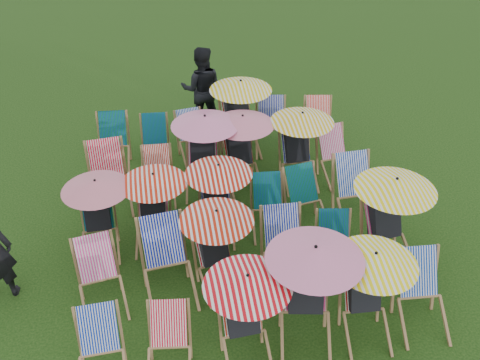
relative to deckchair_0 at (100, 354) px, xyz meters
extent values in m
plane|color=black|center=(2.03, 2.27, -0.42)|extent=(100.00, 100.00, 0.00)
cube|color=#0826AB|center=(-0.01, 0.23, 0.16)|extent=(0.45, 0.34, 0.52)
cube|color=red|center=(0.80, 0.17, 0.14)|extent=(0.46, 0.37, 0.51)
cube|color=red|center=(1.67, 0.19, 0.18)|extent=(0.47, 0.36, 0.54)
cube|color=black|center=(1.68, 0.14, 0.18)|extent=(0.40, 0.41, 0.57)
sphere|color=tan|center=(1.67, 0.24, 0.48)|extent=(0.20, 0.20, 0.20)
cylinder|color=black|center=(1.74, 0.11, 0.43)|extent=(0.03, 0.03, 0.67)
cone|color=red|center=(1.74, 0.11, 0.74)|extent=(1.05, 1.05, 0.16)
cube|color=#CF2969|center=(2.52, 0.36, 0.26)|extent=(0.58, 0.47, 0.61)
cube|color=black|center=(2.51, 0.31, 0.26)|extent=(0.51, 0.52, 0.64)
sphere|color=tan|center=(2.53, 0.42, 0.60)|extent=(0.22, 0.22, 0.22)
cylinder|color=black|center=(2.57, 0.26, 0.54)|extent=(0.03, 0.03, 0.75)
cone|color=pink|center=(2.57, 0.26, 0.88)|extent=(1.18, 1.18, 0.18)
cube|color=#BE060B|center=(3.24, 0.27, 0.18)|extent=(0.48, 0.36, 0.54)
cube|color=black|center=(3.24, 0.22, 0.18)|extent=(0.40, 0.42, 0.57)
sphere|color=tan|center=(3.25, 0.32, 0.48)|extent=(0.20, 0.20, 0.20)
cylinder|color=black|center=(3.30, 0.18, 0.43)|extent=(0.03, 0.03, 0.67)
cone|color=#FFEB0D|center=(3.30, 0.18, 0.74)|extent=(1.05, 1.05, 0.16)
cube|color=#0831AB|center=(4.02, 0.33, 0.23)|extent=(0.52, 0.40, 0.58)
cube|color=#F73192|center=(-0.07, 1.41, 0.20)|extent=(0.52, 0.42, 0.56)
cube|color=#0817B0|center=(0.83, 1.49, 0.29)|extent=(0.58, 0.45, 0.64)
cube|color=red|center=(1.50, 1.44, 0.16)|extent=(0.50, 0.41, 0.52)
cube|color=black|center=(1.51, 1.40, 0.16)|extent=(0.44, 0.45, 0.55)
sphere|color=tan|center=(1.49, 1.49, 0.45)|extent=(0.19, 0.19, 0.19)
cylinder|color=black|center=(1.57, 1.38, 0.41)|extent=(0.03, 0.03, 0.64)
cone|color=red|center=(1.57, 1.38, 0.70)|extent=(1.01, 1.01, 0.16)
cube|color=#0717A1|center=(2.51, 1.50, 0.24)|extent=(0.52, 0.39, 0.59)
cube|color=#096327|center=(3.27, 1.44, 0.15)|extent=(0.48, 0.39, 0.51)
cube|color=#F1308B|center=(4.01, 1.49, 0.24)|extent=(0.55, 0.44, 0.60)
cube|color=black|center=(4.02, 1.44, 0.24)|extent=(0.48, 0.49, 0.63)
sphere|color=tan|center=(4.01, 1.54, 0.57)|extent=(0.22, 0.22, 0.22)
cylinder|color=black|center=(4.09, 1.41, 0.52)|extent=(0.03, 0.03, 0.73)
cone|color=yellow|center=(4.09, 1.41, 0.85)|extent=(1.15, 1.15, 0.18)
cube|color=#096322|center=(-0.08, 2.48, 0.16)|extent=(0.44, 0.33, 0.52)
cube|color=black|center=(-0.08, 2.44, 0.16)|extent=(0.37, 0.38, 0.54)
sphere|color=tan|center=(-0.08, 2.53, 0.44)|extent=(0.19, 0.19, 0.19)
cylinder|color=black|center=(-0.02, 2.40, 0.40)|extent=(0.03, 0.03, 0.64)
cone|color=#D76E82|center=(-0.02, 2.40, 0.69)|extent=(1.00, 1.00, 0.15)
cube|color=#EE2F79|center=(0.76, 2.50, 0.16)|extent=(0.48, 0.39, 0.52)
cube|color=black|center=(0.75, 2.45, 0.16)|extent=(0.42, 0.43, 0.54)
sphere|color=tan|center=(0.76, 2.54, 0.44)|extent=(0.19, 0.19, 0.19)
cylinder|color=black|center=(0.80, 2.41, 0.40)|extent=(0.03, 0.03, 0.64)
cone|color=red|center=(0.80, 2.41, 0.69)|extent=(1.00, 1.00, 0.15)
cube|color=#0A079F|center=(1.72, 2.51, 0.17)|extent=(0.48, 0.38, 0.53)
cube|color=black|center=(1.71, 2.47, 0.17)|extent=(0.41, 0.42, 0.56)
sphere|color=tan|center=(1.72, 2.56, 0.46)|extent=(0.20, 0.20, 0.20)
cylinder|color=black|center=(1.76, 2.43, 0.42)|extent=(0.03, 0.03, 0.65)
cone|color=#B51B09|center=(1.76, 2.43, 0.71)|extent=(1.02, 1.02, 0.16)
cube|color=#09622E|center=(2.54, 2.50, 0.16)|extent=(0.47, 0.36, 0.52)
cube|color=#0A6926|center=(3.10, 2.52, 0.21)|extent=(0.52, 0.42, 0.56)
cube|color=#082EA6|center=(3.95, 2.53, 0.29)|extent=(0.54, 0.41, 0.64)
cube|color=red|center=(0.05, 3.68, 0.29)|extent=(0.56, 0.43, 0.63)
cube|color=red|center=(0.88, 3.68, 0.16)|extent=(0.45, 0.34, 0.52)
cube|color=#FE3282|center=(1.69, 3.79, 0.24)|extent=(0.55, 0.44, 0.60)
cube|color=black|center=(1.68, 3.74, 0.24)|extent=(0.48, 0.49, 0.63)
sphere|color=tan|center=(1.70, 3.85, 0.57)|extent=(0.22, 0.22, 0.22)
cylinder|color=black|center=(1.74, 3.69, 0.52)|extent=(0.03, 0.03, 0.73)
cone|color=pink|center=(1.74, 3.69, 0.85)|extent=(1.15, 1.15, 0.18)
cube|color=red|center=(2.31, 3.79, 0.21)|extent=(0.51, 0.40, 0.57)
cube|color=black|center=(2.31, 3.74, 0.21)|extent=(0.44, 0.45, 0.59)
sphere|color=tan|center=(2.30, 3.84, 0.52)|extent=(0.21, 0.21, 0.21)
cylinder|color=black|center=(2.38, 3.71, 0.47)|extent=(0.03, 0.03, 0.69)
cone|color=#DA6F8C|center=(2.38, 3.71, 0.79)|extent=(1.09, 1.09, 0.17)
cube|color=#070D9C|center=(3.33, 3.69, 0.21)|extent=(0.48, 0.36, 0.57)
cube|color=black|center=(3.33, 3.65, 0.21)|extent=(0.40, 0.42, 0.60)
sphere|color=tan|center=(3.33, 3.74, 0.53)|extent=(0.21, 0.21, 0.21)
cylinder|color=black|center=(3.39, 3.61, 0.48)|extent=(0.03, 0.03, 0.70)
cone|color=#E5B30C|center=(3.39, 3.61, 0.80)|extent=(1.10, 1.10, 0.17)
cube|color=#D42A75|center=(4.01, 3.70, 0.19)|extent=(0.50, 0.40, 0.55)
cube|color=#096420|center=(0.14, 4.84, 0.23)|extent=(0.52, 0.40, 0.58)
cube|color=#095F34|center=(0.90, 4.81, 0.16)|extent=(0.47, 0.36, 0.52)
cube|color=#072DA3|center=(1.57, 4.85, 0.17)|extent=(0.49, 0.39, 0.53)
cube|color=red|center=(2.49, 4.95, 0.26)|extent=(0.55, 0.44, 0.61)
cube|color=black|center=(2.50, 4.90, 0.26)|extent=(0.48, 0.49, 0.64)
sphere|color=tan|center=(2.48, 5.01, 0.59)|extent=(0.22, 0.22, 0.22)
cylinder|color=black|center=(2.56, 4.87, 0.54)|extent=(0.03, 0.03, 0.75)
cone|color=yellow|center=(2.56, 4.87, 0.88)|extent=(1.17, 1.17, 0.18)
cube|color=#0715A3|center=(3.17, 4.91, 0.23)|extent=(0.55, 0.45, 0.59)
cube|color=red|center=(4.12, 4.86, 0.19)|extent=(0.52, 0.42, 0.55)
imported|color=black|center=(1.93, 5.76, 0.45)|extent=(0.93, 0.78, 1.74)
camera|label=1|loc=(0.85, -4.08, 5.14)|focal=40.00mm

